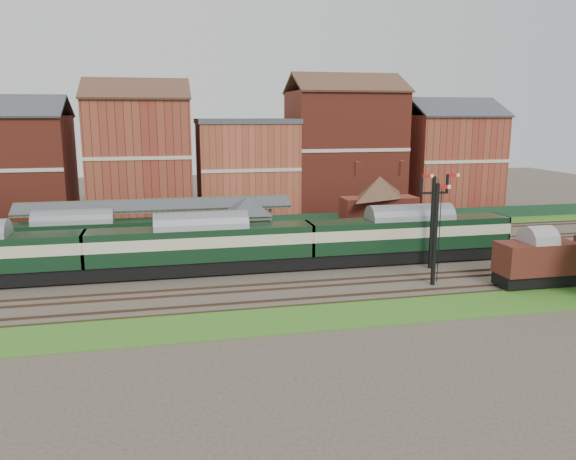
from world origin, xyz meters
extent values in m
plane|color=#473D33|center=(0.00, 0.00, 0.00)|extent=(160.00, 160.00, 0.00)
cube|color=#2D6619|center=(0.00, 16.00, 0.03)|extent=(90.00, 4.50, 0.06)
cube|color=#2D6619|center=(0.00, -12.00, 0.03)|extent=(90.00, 5.00, 0.06)
cube|color=#193823|center=(0.00, 18.00, 0.75)|extent=(90.00, 0.12, 1.50)
cube|color=#2D2D2D|center=(-5.00, 9.75, 0.50)|extent=(55.00, 3.40, 1.00)
cube|color=#576548|center=(-3.00, 3.25, 1.20)|extent=(3.40, 3.20, 2.40)
cube|color=#464D30|center=(-3.00, 3.25, 3.40)|extent=(3.60, 3.40, 2.00)
pyramid|color=#383A3F|center=(-3.00, 3.25, 5.20)|extent=(5.40, 5.40, 1.60)
cube|color=maroon|center=(5.00, 3.25, 1.10)|extent=(3.00, 2.40, 2.20)
cube|color=#4C3323|center=(5.00, 2.60, 2.55)|extent=(3.20, 1.34, 0.79)
cube|color=#4C3323|center=(5.00, 3.90, 2.55)|extent=(3.20, 1.34, 0.79)
cube|color=maroon|center=(12.00, 9.75, 2.75)|extent=(8.00, 3.00, 3.50)
pyramid|color=#4C3323|center=(12.00, 9.75, 5.60)|extent=(8.10, 8.10, 2.20)
cube|color=maroon|center=(9.50, 9.75, 6.10)|extent=(0.60, 0.60, 1.60)
cube|color=maroon|center=(14.50, 9.75, 6.10)|extent=(0.60, 0.60, 1.60)
cube|color=#464D30|center=(-22.00, 8.45, 2.70)|extent=(0.22, 0.22, 3.40)
cube|color=#464D30|center=(0.00, 11.05, 2.70)|extent=(0.22, 0.22, 3.40)
cube|color=#383A3F|center=(-11.00, 8.80, 4.60)|extent=(26.00, 1.99, 0.90)
cube|color=#383A3F|center=(-11.00, 10.70, 4.60)|extent=(26.00, 1.99, 0.90)
cube|color=#464D30|center=(-11.00, 9.75, 4.98)|extent=(26.00, 0.20, 0.20)
cube|color=black|center=(12.00, -2.50, 4.00)|extent=(0.25, 0.25, 8.00)
cube|color=black|center=(12.00, -2.50, 6.60)|extent=(2.60, 0.18, 0.18)
cube|color=#B2140F|center=(11.35, -2.50, 8.05)|extent=(1.10, 0.08, 0.25)
cube|color=#B2140F|center=(13.75, -2.50, 8.05)|extent=(1.10, 0.08, 0.25)
cube|color=black|center=(10.00, -7.00, 4.00)|extent=(0.25, 0.25, 8.00)
cube|color=#B2140F|center=(10.55, -7.00, 7.70)|extent=(1.10, 0.08, 0.25)
cube|color=maroon|center=(-28.00, 25.00, 6.50)|extent=(14.00, 10.00, 13.00)
cube|color=maroon|center=(-13.00, 25.00, 7.50)|extent=(12.00, 10.00, 15.00)
cube|color=#A74E35|center=(0.00, 25.00, 6.00)|extent=(12.00, 10.00, 12.00)
cube|color=maroon|center=(13.00, 25.00, 8.00)|extent=(14.00, 10.00, 16.00)
cube|color=maroon|center=(28.00, 25.00, 6.50)|extent=(12.00, 10.00, 13.00)
cube|color=black|center=(-7.40, 0.00, 0.72)|extent=(18.48, 2.59, 1.13)
cube|color=black|center=(-7.40, 0.00, 2.62)|extent=(18.48, 2.87, 2.67)
cube|color=beige|center=(-7.40, 0.00, 2.94)|extent=(18.50, 2.91, 0.92)
cube|color=slate|center=(-7.40, 0.00, 4.11)|extent=(18.48, 2.87, 0.62)
cube|color=black|center=(11.08, 0.00, 0.72)|extent=(18.48, 2.59, 1.13)
cube|color=black|center=(11.08, 0.00, 2.62)|extent=(18.48, 2.87, 2.67)
cube|color=beige|center=(11.08, 0.00, 2.94)|extent=(18.50, 2.91, 0.92)
cube|color=slate|center=(11.08, 0.00, 4.11)|extent=(18.48, 2.87, 0.62)
cube|color=black|center=(-18.30, 6.50, 0.67)|extent=(16.73, 2.34, 1.02)
cube|color=black|center=(-18.30, 6.50, 2.39)|extent=(16.73, 2.60, 2.42)
cube|color=beige|center=(-18.30, 6.50, 2.68)|extent=(16.75, 2.64, 0.84)
cube|color=slate|center=(-18.30, 6.50, 3.74)|extent=(16.73, 2.60, 0.56)
cube|color=black|center=(17.56, -9.00, 0.61)|extent=(6.05, 2.23, 0.91)
cube|color=#471814|center=(17.56, -9.00, 2.28)|extent=(6.05, 2.62, 2.42)
cube|color=gray|center=(17.56, -9.00, 3.61)|extent=(6.05, 2.62, 0.44)
camera|label=1|loc=(-10.14, -45.78, 13.06)|focal=35.00mm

